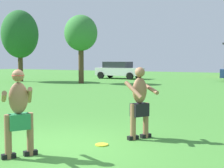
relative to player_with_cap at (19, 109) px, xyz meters
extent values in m
plane|color=#428433|center=(0.28, 0.94, -0.91)|extent=(80.00, 80.00, 0.00)
cube|color=black|center=(-0.10, -0.18, -0.86)|extent=(0.23, 0.28, 0.09)
cylinder|color=#936647|center=(-0.10, -0.18, -0.50)|extent=(0.13, 0.13, 0.82)
cube|color=black|center=(0.12, 0.17, -0.86)|extent=(0.23, 0.28, 0.09)
cylinder|color=#936647|center=(0.12, 0.17, -0.50)|extent=(0.13, 0.13, 0.82)
cube|color=#28844C|center=(0.01, 0.00, -0.23)|extent=(0.41, 0.45, 0.30)
ellipsoid|color=#936647|center=(0.01, 0.00, 0.21)|extent=(0.38, 0.42, 0.59)
cylinder|color=#936647|center=(-0.21, -0.15, 0.24)|extent=(0.47, 0.45, 0.27)
cylinder|color=#936647|center=(0.05, 0.25, 0.24)|extent=(0.43, 0.45, 0.36)
sphere|color=#936647|center=(0.01, 0.00, 0.63)|extent=(0.23, 0.23, 0.23)
cone|color=red|center=(0.01, 0.00, 0.69)|extent=(0.33, 0.33, 0.12)
cube|color=black|center=(1.58, 2.48, -0.86)|extent=(0.23, 0.28, 0.09)
cylinder|color=#936647|center=(1.58, 2.48, -0.49)|extent=(0.13, 0.13, 0.82)
cube|color=black|center=(1.39, 2.18, -0.86)|extent=(0.23, 0.28, 0.09)
cylinder|color=#936647|center=(1.39, 2.18, -0.49)|extent=(0.13, 0.13, 0.82)
cube|color=black|center=(1.49, 2.33, -0.23)|extent=(0.41, 0.46, 0.30)
ellipsoid|color=#936647|center=(1.49, 2.33, 0.22)|extent=(0.38, 0.43, 0.60)
cylinder|color=#936647|center=(1.70, 2.48, 0.25)|extent=(0.50, 0.43, 0.22)
cylinder|color=#936647|center=(1.44, 2.07, 0.25)|extent=(0.52, 0.26, 0.39)
sphere|color=#936647|center=(1.49, 2.33, 0.64)|extent=(0.23, 0.23, 0.23)
cylinder|color=yellow|center=(0.98, 1.43, -0.89)|extent=(0.28, 0.28, 0.03)
cube|color=white|center=(-8.90, 23.07, -0.24)|extent=(4.37, 1.97, 0.70)
cube|color=#282D33|center=(-9.10, 23.07, 0.39)|extent=(2.47, 1.68, 0.56)
cylinder|color=black|center=(-7.36, 23.91, -0.59)|extent=(0.65, 0.25, 0.64)
cylinder|color=black|center=(-7.43, 22.11, -0.59)|extent=(0.65, 0.25, 0.64)
cylinder|color=black|center=(-10.36, 24.03, -0.59)|extent=(0.65, 0.25, 0.64)
cylinder|color=black|center=(-10.44, 22.23, -0.59)|extent=(0.65, 0.25, 0.64)
cylinder|color=#4C3823|center=(-14.50, 16.00, 0.34)|extent=(0.39, 0.39, 2.49)
ellipsoid|color=#236028|center=(-14.50, 16.00, 2.94)|extent=(2.98, 2.98, 3.86)
cylinder|color=#4C3823|center=(-9.00, 16.52, 0.52)|extent=(0.39, 0.39, 2.85)
ellipsoid|color=#387F38|center=(-9.00, 16.52, 2.88)|extent=(2.49, 2.49, 2.68)
camera|label=1|loc=(4.30, -4.65, 0.94)|focal=52.83mm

